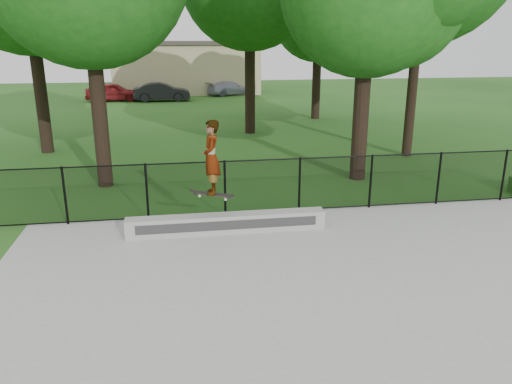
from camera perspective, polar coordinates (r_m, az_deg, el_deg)
ground at (r=8.58m, az=14.82°, el=-15.57°), size 100.00×100.00×0.00m
concrete_slab at (r=8.57m, az=14.84°, el=-15.40°), size 14.00×12.00×0.06m
grind_ledge at (r=12.06m, az=-3.34°, el=-3.59°), size 4.79×0.40×0.46m
car_a at (r=39.53m, az=-15.98°, el=10.94°), size 4.03×1.68×1.37m
car_b at (r=38.70m, az=-10.70°, el=11.17°), size 3.76×1.45×1.37m
car_c at (r=42.16m, az=-2.97°, el=11.76°), size 3.95×2.97×1.14m
skater_airborne at (r=11.47m, az=-5.14°, el=3.81°), size 0.83×0.64×1.88m
chainlink_fence at (r=13.37m, az=4.99°, el=0.84°), size 16.06×0.06×1.50m
distant_building at (r=44.60m, az=-7.95°, el=13.98°), size 12.40×6.40×4.30m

